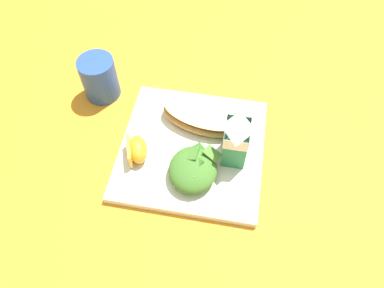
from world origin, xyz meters
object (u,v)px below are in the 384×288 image
(cheesy_pizza_bread, at_px, (202,117))
(green_salad_pile, at_px, (193,169))
(white_plate, at_px, (192,149))
(drinking_blue_cup, at_px, (99,78))
(milk_carton, at_px, (236,138))
(orange_wedge_front, at_px, (137,149))

(cheesy_pizza_bread, bearing_deg, green_salad_pile, 1.41)
(cheesy_pizza_bread, distance_m, green_salad_pile, 0.12)
(white_plate, xyz_separation_m, drinking_blue_cup, (-0.12, -0.22, 0.04))
(green_salad_pile, xyz_separation_m, milk_carton, (-0.06, 0.07, 0.04))
(white_plate, distance_m, orange_wedge_front, 0.11)
(white_plate, distance_m, milk_carton, 0.11)
(white_plate, bearing_deg, milk_carton, 86.01)
(white_plate, xyz_separation_m, orange_wedge_front, (0.04, -0.10, 0.03))
(orange_wedge_front, bearing_deg, milk_carton, 99.72)
(drinking_blue_cup, bearing_deg, green_salad_pile, 52.66)
(milk_carton, xyz_separation_m, orange_wedge_front, (0.03, -0.18, -0.04))
(cheesy_pizza_bread, relative_size, milk_carton, 1.66)
(white_plate, bearing_deg, drinking_blue_cup, -118.05)
(white_plate, xyz_separation_m, cheesy_pizza_bread, (-0.06, 0.01, 0.03))
(green_salad_pile, distance_m, drinking_blue_cup, 0.30)
(orange_wedge_front, xyz_separation_m, drinking_blue_cup, (-0.16, -0.12, 0.01))
(green_salad_pile, distance_m, milk_carton, 0.10)
(white_plate, distance_m, cheesy_pizza_bread, 0.07)
(milk_carton, bearing_deg, white_plate, -93.99)
(green_salad_pile, bearing_deg, drinking_blue_cup, -127.34)
(white_plate, height_order, milk_carton, milk_carton)
(green_salad_pile, relative_size, orange_wedge_front, 1.52)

